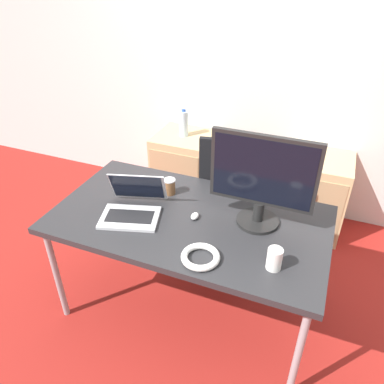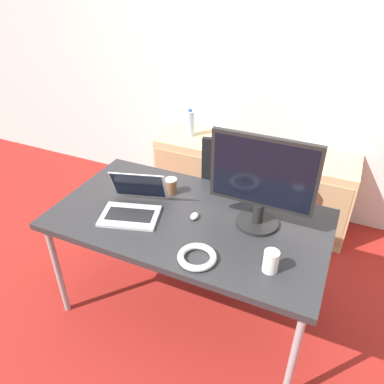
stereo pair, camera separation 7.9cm
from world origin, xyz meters
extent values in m
plane|color=maroon|center=(0.00, 0.00, 0.00)|extent=(14.00, 14.00, 0.00)
cube|color=silver|center=(0.00, 1.50, 1.30)|extent=(10.00, 0.05, 2.60)
cube|color=#28282B|center=(0.00, 0.00, 0.75)|extent=(1.63, 0.90, 0.04)
cylinder|color=#99999E|center=(-0.76, -0.39, 0.36)|extent=(0.04, 0.04, 0.73)
cylinder|color=#99999E|center=(0.76, -0.39, 0.36)|extent=(0.04, 0.04, 0.73)
cylinder|color=#99999E|center=(-0.76, 0.39, 0.36)|extent=(0.04, 0.04, 0.73)
cylinder|color=#99999E|center=(0.76, 0.39, 0.36)|extent=(0.04, 0.04, 0.73)
cylinder|color=#232326|center=(0.04, 0.77, 0.02)|extent=(0.56, 0.56, 0.04)
cylinder|color=gray|center=(0.04, 0.77, 0.24)|extent=(0.05, 0.05, 0.40)
cube|color=black|center=(0.04, 0.77, 0.43)|extent=(0.58, 0.58, 0.07)
cube|color=black|center=(0.10, 0.51, 0.77)|extent=(0.44, 0.14, 0.60)
cube|color=tan|center=(-0.56, 1.23, 0.34)|extent=(0.51, 0.48, 0.69)
cube|color=tan|center=(-0.56, 0.99, 0.34)|extent=(0.47, 0.01, 0.55)
cube|color=tan|center=(0.66, 1.23, 0.34)|extent=(0.51, 0.48, 0.69)
cube|color=tan|center=(0.66, 0.99, 0.34)|extent=(0.47, 0.01, 0.55)
cylinder|color=silver|center=(-0.56, 1.23, 0.80)|extent=(0.08, 0.08, 0.23)
cylinder|color=#3359B2|center=(-0.56, 1.23, 0.93)|extent=(0.04, 0.04, 0.02)
cube|color=silver|center=(-0.32, -0.15, 0.78)|extent=(0.39, 0.32, 0.02)
cube|color=black|center=(-0.32, -0.15, 0.79)|extent=(0.30, 0.20, 0.00)
cube|color=silver|center=(-0.34, 0.01, 0.90)|extent=(0.35, 0.20, 0.22)
cube|color=black|center=(-0.34, 0.00, 0.90)|extent=(0.33, 0.18, 0.20)
cylinder|color=black|center=(0.39, 0.10, 0.78)|extent=(0.25, 0.25, 0.02)
cylinder|color=black|center=(0.39, 0.10, 0.85)|extent=(0.06, 0.06, 0.12)
cube|color=black|center=(0.39, 0.10, 1.11)|extent=(0.59, 0.03, 0.41)
cube|color=black|center=(0.39, 0.09, 1.11)|extent=(0.54, 0.00, 0.37)
ellipsoid|color=silver|center=(0.04, 0.00, 0.78)|extent=(0.04, 0.07, 0.03)
cylinder|color=white|center=(0.55, -0.24, 0.83)|extent=(0.08, 0.08, 0.12)
cylinder|color=brown|center=(-0.22, 0.19, 0.82)|extent=(0.07, 0.07, 0.10)
cylinder|color=white|center=(-0.22, 0.19, 0.87)|extent=(0.08, 0.08, 0.01)
torus|color=white|center=(0.19, -0.32, 0.79)|extent=(0.20, 0.20, 0.03)
camera|label=1|loc=(0.69, -1.66, 2.10)|focal=35.00mm
camera|label=2|loc=(0.76, -1.62, 2.10)|focal=35.00mm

